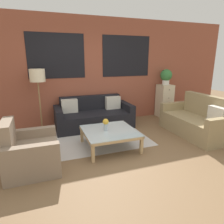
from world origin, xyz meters
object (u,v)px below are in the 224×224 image
Objects in this scene: floor_lamp at (38,79)px; flower_vase at (106,124)px; drawer_cabinet at (164,101)px; settee_vintage at (196,122)px; armchair_corner at (30,153)px; potted_plant at (166,76)px; coffee_table at (110,133)px; couch_dark at (94,116)px.

flower_vase is (1.18, -1.39, -0.79)m from floor_lamp.
drawer_cabinet is at bearing 32.71° from flower_vase.
settee_vintage is 6.85× the size of flower_vase.
floor_lamp reaches higher than armchair_corner.
flower_vase is at bearing 179.31° from settee_vintage.
armchair_corner is 0.59× the size of floor_lamp.
floor_lamp is 3.58m from potted_plant.
settee_vintage is 3.63m from armchair_corner.
flower_vase reaches higher than coffee_table.
potted_plant is at bearing 90.00° from drawer_cabinet.
coffee_table is at bearing -48.14° from floor_lamp.
drawer_cabinet is (3.58, 0.15, -0.80)m from floor_lamp.
potted_plant is at bearing 5.04° from couch_dark.
armchair_corner reaches higher than couch_dark.
floor_lamp is at bearing 130.48° from flower_vase.
coffee_table is 4.19× the size of flower_vase.
flower_vase is at bearing -49.52° from floor_lamp.
couch_dark is at bearing 147.26° from settee_vintage.
floor_lamp is (-3.41, 1.41, 0.98)m from settee_vintage.
flower_vase is (-2.23, 0.03, 0.20)m from settee_vintage.
drawer_cabinet reaches higher than settee_vintage.
couch_dark is at bearing 85.45° from flower_vase.
coffee_table is (1.47, 0.33, 0.04)m from armchair_corner.
armchair_corner is 1.50m from coffee_table.
settee_vintage reaches higher than flower_vase.
armchair_corner is at bearing -165.98° from flower_vase.
settee_vintage reaches higher than armchair_corner.
settee_vintage is 1.69× the size of drawer_cabinet.
settee_vintage reaches higher than couch_dark.
potted_plant is at bearing 83.85° from settee_vintage.
flower_vase is (1.39, 0.35, 0.23)m from armchair_corner.
flower_vase is at bearing -94.55° from couch_dark.
couch_dark is 2.52m from settee_vintage.
floor_lamp is at bearing 131.86° from coffee_table.
couch_dark is 2.25m from armchair_corner.
flower_vase is at bearing -147.29° from drawer_cabinet.
floor_lamp is (-1.29, 0.05, 1.01)m from couch_dark.
couch_dark is 2.49m from potted_plant.
potted_plant is (2.32, 1.56, 0.92)m from coffee_table.
settee_vintage reaches higher than coffee_table.
settee_vintage is at bearing -0.25° from coffee_table.
potted_plant reaches higher than flower_vase.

